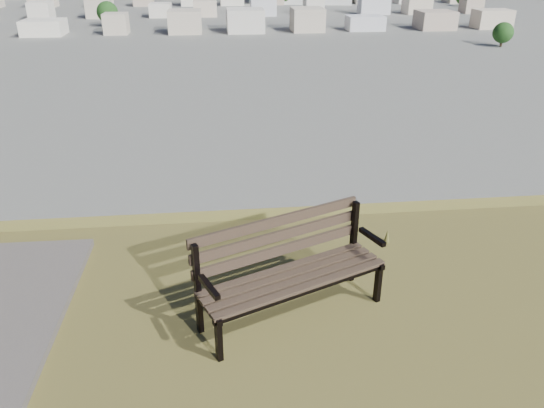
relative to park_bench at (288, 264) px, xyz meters
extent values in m
cube|color=#3A2D22|center=(0.12, -0.28, -0.10)|extent=(1.78, 0.83, 0.04)
cube|color=#3A2D22|center=(0.07, -0.16, -0.10)|extent=(1.78, 0.83, 0.04)
cube|color=#3A2D22|center=(0.02, -0.04, -0.10)|extent=(1.78, 0.83, 0.04)
cube|color=#3A2D22|center=(-0.03, 0.07, -0.10)|extent=(1.78, 0.83, 0.04)
cube|color=#3A2D22|center=(-0.07, 0.15, 0.07)|extent=(1.76, 0.78, 0.11)
cube|color=#3A2D22|center=(-0.08, 0.18, 0.23)|extent=(1.76, 0.78, 0.11)
cube|color=#3A2D22|center=(-0.09, 0.20, 0.38)|extent=(1.76, 0.78, 0.11)
cube|color=black|center=(-0.71, -0.65, -0.33)|extent=(0.07, 0.08, 0.47)
cube|color=black|center=(-0.89, -0.24, -0.08)|extent=(0.07, 0.08, 0.97)
cube|color=black|center=(-0.79, -0.46, -0.13)|extent=(0.26, 0.51, 0.05)
cube|color=black|center=(-0.77, -0.51, 0.14)|extent=(0.20, 0.37, 0.05)
cube|color=black|center=(0.96, 0.06, -0.33)|extent=(0.07, 0.08, 0.47)
cube|color=black|center=(0.78, 0.48, -0.08)|extent=(0.07, 0.08, 0.97)
cube|color=black|center=(0.88, 0.26, -0.13)|extent=(0.26, 0.51, 0.05)
cube|color=black|center=(0.90, 0.21, 0.14)|extent=(0.20, 0.37, 0.05)
cube|color=black|center=(0.12, -0.29, -0.14)|extent=(1.77, 0.79, 0.04)
cube|color=black|center=(-0.04, 0.08, -0.14)|extent=(1.77, 0.79, 0.04)
cone|color=brown|center=(1.44, 1.25, -0.47)|extent=(0.08, 0.08, 0.18)
cube|color=beige|center=(-60.96, 198.05, -22.06)|extent=(11.00, 11.00, 7.00)
cube|color=#BCB0A1|center=(-36.96, 198.05, -22.06)|extent=(11.00, 11.00, 7.00)
cube|color=beige|center=(-12.96, 198.05, -22.06)|extent=(11.00, 11.00, 7.00)
cube|color=silver|center=(11.04, 198.05, -22.06)|extent=(11.00, 11.00, 7.00)
cube|color=#BDAE99|center=(35.04, 198.05, -22.06)|extent=(11.00, 11.00, 7.00)
cube|color=tan|center=(59.04, 198.05, -22.06)|extent=(11.00, 11.00, 7.00)
cube|color=silver|center=(83.04, 198.05, -22.06)|extent=(11.00, 11.00, 7.00)
cube|color=beige|center=(107.04, 198.05, -22.06)|extent=(11.00, 11.00, 7.00)
cube|color=beige|center=(-72.96, 248.05, -22.06)|extent=(11.00, 11.00, 7.00)
cube|color=silver|center=(-48.96, 248.05, -22.06)|extent=(11.00, 11.00, 7.00)
cube|color=#BDAE99|center=(-24.96, 248.05, -22.06)|extent=(11.00, 11.00, 7.00)
cube|color=tan|center=(-0.96, 248.05, -22.06)|extent=(11.00, 11.00, 7.00)
cube|color=silver|center=(23.04, 248.05, -22.06)|extent=(11.00, 11.00, 7.00)
cube|color=beige|center=(47.04, 248.05, -22.06)|extent=(11.00, 11.00, 7.00)
cube|color=beige|center=(71.04, 248.05, -22.06)|extent=(11.00, 11.00, 7.00)
cube|color=#BCB0A1|center=(95.04, 248.05, -22.06)|extent=(11.00, 11.00, 7.00)
cube|color=beige|center=(119.04, 248.05, -22.06)|extent=(11.00, 11.00, 7.00)
cube|color=tan|center=(-84.96, 298.05, -22.06)|extent=(11.00, 11.00, 7.00)
cylinder|color=#312618|center=(89.04, 158.05, -24.51)|extent=(0.80, 0.80, 2.10)
sphere|color=black|center=(89.04, 158.05, -21.36)|extent=(6.30, 6.30, 6.30)
cylinder|color=#312618|center=(-40.96, 218.05, -24.21)|extent=(0.80, 0.80, 2.70)
sphere|color=black|center=(-40.96, 218.05, -20.16)|extent=(8.10, 8.10, 8.10)
cylinder|color=#312618|center=(129.04, 278.05, -24.59)|extent=(0.80, 0.80, 1.95)
cylinder|color=#312618|center=(39.04, 298.05, -24.51)|extent=(0.80, 0.80, 2.10)
camera|label=1|loc=(-0.63, -4.40, 2.83)|focal=35.00mm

